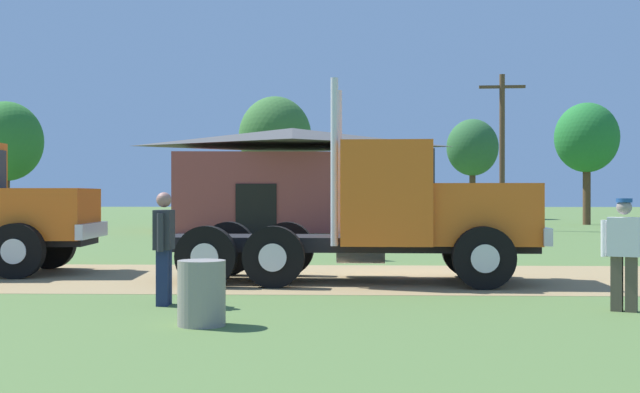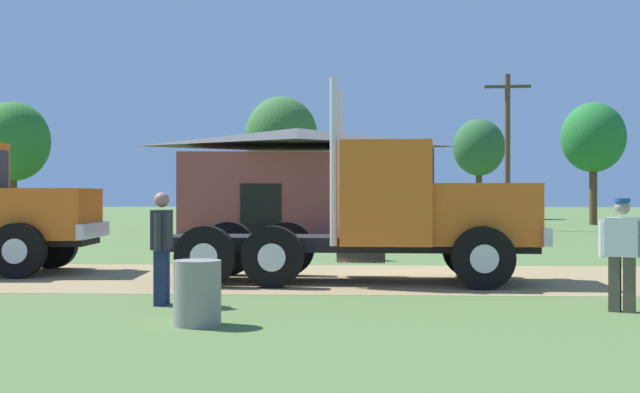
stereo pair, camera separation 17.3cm
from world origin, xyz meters
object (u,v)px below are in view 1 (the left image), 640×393
truck_foreground_white (396,216)px  shed_building (292,181)px  visitor_standing_near (164,243)px  utility_pole_near (502,147)px  steel_barrel (202,293)px  visitor_far_side (350,228)px  visitor_walking_mid (624,250)px

truck_foreground_white → shed_building: size_ratio=0.63×
visitor_standing_near → utility_pole_near: 29.02m
truck_foreground_white → steel_barrel: truck_foreground_white is taller
truck_foreground_white → utility_pole_near: (6.47, 23.50, 2.70)m
steel_barrel → utility_pole_near: (9.31, 28.91, 3.58)m
visitor_standing_near → steel_barrel: 2.21m
visitor_far_side → steel_barrel: 10.97m
shed_building → visitor_far_side: bearing=-81.3°
truck_foreground_white → steel_barrel: bearing=-117.7°
shed_building → visitor_walking_mid: bearing=-76.1°
shed_building → steel_barrel: bearing=-88.4°
truck_foreground_white → steel_barrel: (-2.84, -5.40, -0.88)m
visitor_standing_near → visitor_far_side: visitor_standing_near is taller
truck_foreground_white → shed_building: 23.78m
visitor_standing_near → visitor_far_side: size_ratio=1.11×
visitor_walking_mid → shed_building: 28.25m
visitor_far_side → shed_building: (-2.77, 18.09, 1.55)m
steel_barrel → shed_building: 28.96m
visitor_standing_near → visitor_far_side: (2.88, 8.86, -0.11)m
truck_foreground_white → shed_building: bearing=98.9°
steel_barrel → utility_pole_near: utility_pole_near is taller
truck_foreground_white → utility_pole_near: 24.53m
utility_pole_near → visitor_walking_mid: bearing=-97.0°
visitor_standing_near → steel_barrel: (0.94, -1.93, -0.53)m
truck_foreground_white → visitor_far_side: 5.48m
visitor_standing_near → visitor_walking_mid: bearing=-3.6°
visitor_far_side → visitor_walking_mid: bearing=-66.8°
truck_foreground_white → visitor_standing_near: size_ratio=4.22×
steel_barrel → truck_foreground_white: bearing=62.3°
visitor_standing_near → utility_pole_near: size_ratio=0.23×
visitor_standing_near → utility_pole_near: (10.25, 26.98, 3.05)m
shed_building → truck_foreground_white: bearing=-81.1°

